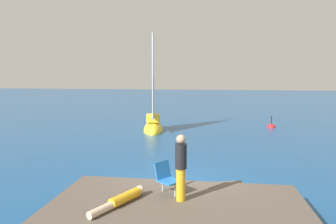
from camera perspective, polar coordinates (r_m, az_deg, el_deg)
name	(u,v)px	position (r m, az deg, el deg)	size (l,w,h in m)	color
ground_plane	(181,185)	(10.36, 2.46, -13.55)	(160.00, 160.00, 0.00)	navy
shore_ledge	(177,218)	(7.49, 1.64, -19.27)	(6.10, 3.58, 0.59)	brown
boulder_seaward	(224,205)	(9.04, 10.39, -16.73)	(1.17, 0.93, 0.64)	#4A413B
boulder_inland	(217,206)	(8.96, 9.24, -16.92)	(1.56, 1.25, 0.86)	brown
sailboat_near	(153,125)	(20.49, -2.78, -2.41)	(2.04, 3.93, 7.14)	yellow
person_sunbather	(121,200)	(7.49, -8.77, -15.92)	(0.88, 1.65, 0.25)	gold
person_standing	(181,166)	(7.38, 2.43, -10.02)	(0.28, 0.28, 1.62)	gold
beach_chair	(166,176)	(7.96, -0.32, -11.96)	(0.76, 0.74, 0.80)	blue
marker_buoy	(271,128)	(22.89, 18.77, -2.77)	(0.56, 0.56, 1.13)	red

